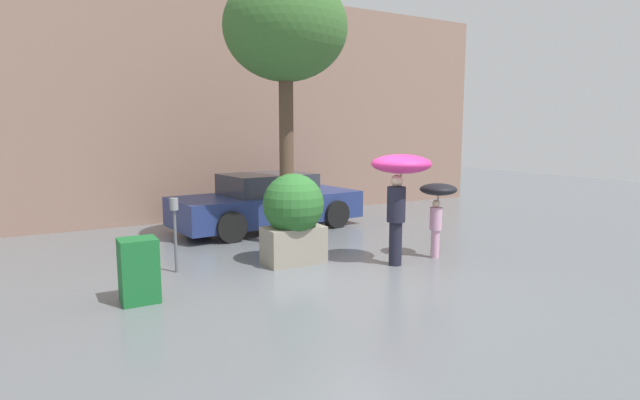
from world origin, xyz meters
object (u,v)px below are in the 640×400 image
(person_adult, at_px, (400,176))
(parking_meter, at_px, (175,219))
(planter_box, at_px, (293,215))
(parked_car_near, at_px, (268,203))
(newspaper_box, at_px, (139,270))
(street_tree, at_px, (285,31))
(person_child, at_px, (438,199))

(person_adult, xyz_separation_m, parking_meter, (-3.59, 1.42, -0.67))
(planter_box, height_order, parked_car_near, planter_box)
(newspaper_box, bearing_deg, person_adult, -2.55)
(street_tree, relative_size, parking_meter, 4.30)
(parked_car_near, relative_size, parking_meter, 3.72)
(person_adult, height_order, person_child, person_adult)
(person_adult, distance_m, parked_car_near, 4.33)
(person_adult, height_order, newspaper_box, person_adult)
(person_adult, distance_m, street_tree, 3.76)
(planter_box, height_order, newspaper_box, planter_box)
(parking_meter, bearing_deg, street_tree, 20.15)
(street_tree, height_order, newspaper_box, street_tree)
(person_child, height_order, street_tree, street_tree)
(person_adult, relative_size, newspaper_box, 2.17)
(street_tree, bearing_deg, person_adult, -65.56)
(parked_car_near, xyz_separation_m, street_tree, (-0.36, -1.82, 3.69))
(planter_box, xyz_separation_m, person_child, (2.53, -0.94, 0.22))
(person_adult, bearing_deg, parked_car_near, 78.38)
(planter_box, height_order, person_adult, person_adult)
(planter_box, bearing_deg, street_tree, 68.49)
(person_adult, relative_size, parking_meter, 1.55)
(person_adult, height_order, parking_meter, person_adult)
(parked_car_near, height_order, street_tree, street_tree)
(person_adult, distance_m, parking_meter, 3.92)
(person_child, xyz_separation_m, street_tree, (-1.99, 2.31, 3.22))
(parked_car_near, bearing_deg, person_adult, -176.21)
(person_child, relative_size, newspaper_box, 1.55)
(person_child, height_order, parking_meter, person_child)
(parked_car_near, bearing_deg, street_tree, 162.97)
(parking_meter, relative_size, newspaper_box, 1.40)
(planter_box, distance_m, street_tree, 3.73)
(planter_box, relative_size, parked_car_near, 0.34)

